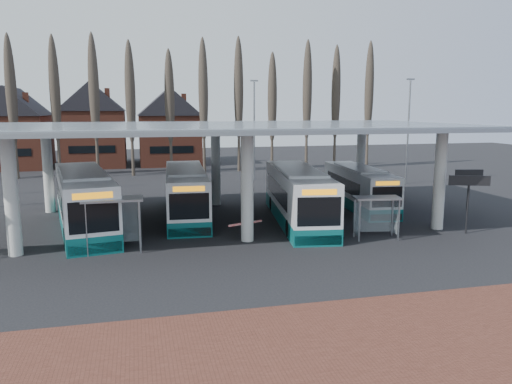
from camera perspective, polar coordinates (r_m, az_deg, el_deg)
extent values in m
plane|color=black|center=(25.79, 0.22, -6.98)|extent=(140.00, 140.00, 0.00)
cube|color=brown|center=(15.26, 11.71, -19.33)|extent=(70.00, 10.00, 0.03)
cylinder|color=silver|center=(27.54, -26.18, -0.50)|extent=(0.70, 0.70, 6.00)
cylinder|color=silver|center=(38.25, -22.68, 2.29)|extent=(0.70, 0.70, 6.00)
cylinder|color=silver|center=(27.51, -1.02, 0.47)|extent=(0.70, 0.70, 6.00)
cylinder|color=silver|center=(38.22, -4.62, 2.99)|extent=(0.70, 0.70, 6.00)
cylinder|color=silver|center=(32.29, 20.26, 1.23)|extent=(0.70, 0.70, 6.00)
cylinder|color=silver|center=(41.79, 11.88, 3.37)|extent=(0.70, 0.70, 6.00)
cube|color=gray|center=(32.57, -3.16, 7.61)|extent=(32.00, 16.00, 0.12)
cube|color=silver|center=(32.57, -3.16, 7.73)|extent=(31.50, 15.50, 0.04)
cone|color=#473D33|center=(58.28, -25.88, 8.50)|extent=(0.36, 0.36, 14.50)
ellipsoid|color=#473D33|center=(58.30, -26.00, 10.21)|extent=(1.10, 1.10, 11.02)
cone|color=#473D33|center=(57.58, -21.94, 8.76)|extent=(0.36, 0.36, 14.50)
ellipsoid|color=#473D33|center=(57.61, -22.05, 10.49)|extent=(1.10, 1.10, 11.02)
cone|color=#473D33|center=(57.16, -17.93, 8.99)|extent=(0.36, 0.36, 14.50)
ellipsoid|color=#473D33|center=(57.18, -18.02, 10.73)|extent=(1.10, 1.10, 11.02)
cone|color=#473D33|center=(57.01, -13.87, 9.17)|extent=(0.36, 0.36, 14.50)
ellipsoid|color=#473D33|center=(57.04, -13.94, 10.92)|extent=(1.10, 1.10, 11.02)
cone|color=#473D33|center=(57.15, -9.81, 9.31)|extent=(0.36, 0.36, 14.50)
ellipsoid|color=#473D33|center=(57.17, -9.86, 11.05)|extent=(1.10, 1.10, 11.02)
cone|color=#473D33|center=(57.56, -5.78, 9.40)|extent=(0.36, 0.36, 14.50)
ellipsoid|color=#473D33|center=(57.58, -5.81, 11.13)|extent=(1.10, 1.10, 11.02)
cone|color=#473D33|center=(58.24, -1.82, 9.44)|extent=(0.36, 0.36, 14.50)
ellipsoid|color=#473D33|center=(58.27, -1.83, 11.15)|extent=(1.10, 1.10, 11.02)
cone|color=#473D33|center=(59.19, 2.02, 9.44)|extent=(0.36, 0.36, 14.50)
ellipsoid|color=#473D33|center=(59.22, 2.03, 11.12)|extent=(1.10, 1.10, 11.02)
cone|color=#473D33|center=(60.39, 5.73, 9.40)|extent=(0.36, 0.36, 14.50)
ellipsoid|color=#473D33|center=(60.41, 5.76, 11.05)|extent=(1.10, 1.10, 11.02)
cone|color=#473D33|center=(61.82, 9.28, 9.33)|extent=(0.36, 0.36, 14.50)
ellipsoid|color=#473D33|center=(61.85, 9.32, 10.94)|extent=(1.10, 1.10, 11.02)
cone|color=#473D33|center=(63.48, 12.65, 9.22)|extent=(0.36, 0.36, 14.50)
ellipsoid|color=#473D33|center=(63.50, 12.71, 10.79)|extent=(1.10, 1.10, 11.02)
cube|color=brown|center=(69.66, -25.79, 5.43)|extent=(8.00, 10.00, 7.00)
pyramid|color=black|center=(69.63, -26.21, 11.17)|extent=(8.30, 10.30, 3.50)
cube|color=brown|center=(68.31, -17.95, 5.85)|extent=(8.00, 10.00, 7.00)
pyramid|color=black|center=(68.28, -18.25, 11.72)|extent=(8.30, 10.30, 3.50)
cube|color=brown|center=(68.26, -9.93, 6.16)|extent=(8.00, 10.00, 7.00)
pyramid|color=black|center=(68.23, -10.10, 12.04)|extent=(8.30, 10.30, 3.50)
cylinder|color=slate|center=(51.46, -0.20, 6.93)|extent=(0.16, 0.16, 10.00)
cube|color=slate|center=(51.49, -0.21, 12.61)|extent=(0.80, 0.15, 0.15)
cylinder|color=slate|center=(51.13, 16.98, 6.50)|extent=(0.16, 0.16, 10.00)
cube|color=slate|center=(51.15, 17.26, 12.21)|extent=(0.80, 0.15, 0.15)
cube|color=white|center=(32.45, -19.10, -0.56)|extent=(4.87, 13.23, 3.02)
cube|color=#0B5857|center=(32.72, -18.96, -3.08)|extent=(4.89, 13.25, 0.97)
cube|color=white|center=(32.22, -19.25, 2.18)|extent=(3.73, 8.07, 0.19)
cube|color=black|center=(32.96, -19.18, -0.23)|extent=(4.31, 9.66, 1.19)
cube|color=black|center=(26.11, -18.04, -2.74)|extent=(2.40, 0.47, 1.62)
cube|color=black|center=(38.80, -19.83, 1.14)|extent=(2.32, 0.45, 1.29)
cube|color=orange|center=(25.91, -18.16, -0.40)|extent=(1.91, 0.37, 0.32)
cube|color=black|center=(26.50, -17.86, -6.15)|extent=(2.59, 0.52, 0.54)
cylinder|color=black|center=(28.66, -20.82, -4.86)|extent=(0.47, 1.07, 1.04)
cylinder|color=black|center=(28.84, -15.86, -4.50)|extent=(0.47, 1.07, 1.04)
cylinder|color=black|center=(36.36, -21.38, -1.94)|extent=(0.47, 1.07, 1.04)
cylinder|color=black|center=(36.50, -17.48, -1.68)|extent=(0.47, 1.07, 1.04)
cube|color=white|center=(34.40, -8.03, 0.19)|extent=(3.35, 12.20, 2.81)
cube|color=#0B5857|center=(34.65, -7.98, -2.02)|extent=(3.38, 12.22, 0.90)
cube|color=white|center=(34.20, -8.09, 2.60)|extent=(2.78, 7.37, 0.18)
cube|color=black|center=(34.88, -8.06, 0.49)|extent=(3.17, 8.83, 1.10)
cube|color=black|center=(28.48, -7.64, -1.63)|extent=(2.25, 0.21, 1.51)
cube|color=black|center=(40.33, -8.31, 1.70)|extent=(2.18, 0.20, 1.21)
cube|color=orange|center=(28.31, -7.68, 0.36)|extent=(1.79, 0.17, 0.30)
cube|color=black|center=(28.82, -7.57, -4.57)|extent=(2.43, 0.24, 0.50)
cylinder|color=black|center=(30.89, -9.90, -3.42)|extent=(0.34, 0.98, 0.96)
cylinder|color=black|center=(30.97, -5.59, -3.30)|extent=(0.34, 0.98, 0.96)
cylinder|color=black|center=(38.08, -9.90, -0.98)|extent=(0.34, 0.98, 0.96)
cylinder|color=black|center=(38.14, -6.42, -0.88)|extent=(0.34, 0.98, 0.96)
cube|color=white|center=(32.64, 4.81, -0.11)|extent=(4.41, 12.82, 2.93)
cube|color=#0B5857|center=(32.91, 4.77, -2.54)|extent=(4.43, 12.84, 0.94)
cube|color=white|center=(32.43, 4.84, 2.54)|extent=(3.44, 7.80, 0.19)
cube|color=black|center=(33.14, 4.65, 0.22)|extent=(3.96, 9.34, 1.15)
cube|color=black|center=(26.60, 7.22, -2.24)|extent=(2.34, 0.39, 1.57)
cube|color=black|center=(38.73, 3.15, 1.59)|extent=(2.26, 0.38, 1.26)
cube|color=orange|center=(26.41, 7.26, -0.02)|extent=(1.86, 0.31, 0.31)
cube|color=black|center=(26.98, 7.14, -5.51)|extent=(2.52, 0.44, 0.52)
cylinder|color=black|center=(28.88, 3.81, -4.17)|extent=(0.43, 1.04, 1.01)
cylinder|color=black|center=(29.36, 8.49, -4.03)|extent=(0.43, 1.04, 1.01)
cylinder|color=black|center=(36.27, 1.86, -1.33)|extent=(0.43, 1.04, 1.01)
cylinder|color=black|center=(36.66, 5.61, -1.26)|extent=(0.43, 1.04, 1.01)
cube|color=white|center=(38.36, 11.67, 0.77)|extent=(3.37, 11.00, 2.53)
cube|color=#0B5857|center=(38.56, 11.61, -1.02)|extent=(3.39, 11.02, 0.81)
cube|color=white|center=(38.18, 11.74, 2.71)|extent=(2.71, 6.67, 0.16)
cube|color=black|center=(38.76, 11.46, 1.00)|extent=(3.10, 7.99, 0.99)
cube|color=black|center=(33.38, 14.75, -0.56)|extent=(2.02, 0.26, 1.35)
cube|color=black|center=(43.41, 9.32, 1.96)|extent=(1.95, 0.25, 1.08)
cube|color=orange|center=(33.24, 14.81, 0.98)|extent=(1.61, 0.21, 0.27)
cube|color=black|center=(33.65, 14.64, -2.82)|extent=(2.18, 0.29, 0.45)
cylinder|color=black|center=(35.04, 11.86, -2.03)|extent=(0.34, 0.89, 0.87)
cylinder|color=black|center=(35.79, 15.01, -1.92)|extent=(0.34, 0.89, 0.87)
cylinder|color=black|center=(41.18, 8.79, -0.23)|extent=(0.34, 0.89, 0.87)
cylinder|color=black|center=(41.83, 11.53, -0.16)|extent=(0.34, 0.89, 0.87)
cube|color=gray|center=(26.23, -18.84, -4.17)|extent=(0.09, 0.09, 2.70)
cube|color=gray|center=(26.12, -13.15, -3.96)|extent=(0.09, 0.09, 2.70)
cube|color=gray|center=(27.39, -18.63, -3.59)|extent=(0.09, 0.09, 2.70)
cube|color=gray|center=(27.28, -13.18, -3.39)|extent=(0.09, 0.09, 2.70)
cube|color=gray|center=(26.44, -16.09, -0.81)|extent=(3.03, 1.53, 0.11)
cube|color=silver|center=(27.34, -15.91, -3.36)|extent=(2.60, 0.05, 2.16)
cube|color=silver|center=(26.80, -18.85, -3.76)|extent=(0.05, 1.19, 2.16)
cube|color=silver|center=(26.68, -13.05, -3.55)|extent=(0.05, 1.19, 2.16)
cube|color=gray|center=(28.27, 11.74, -3.28)|extent=(0.09, 0.09, 2.32)
cube|color=gray|center=(28.97, 15.99, -3.14)|extent=(0.09, 0.09, 2.32)
cube|color=gray|center=(29.23, 11.19, -2.84)|extent=(0.09, 0.09, 2.32)
cube|color=gray|center=(29.90, 15.32, -2.72)|extent=(0.09, 0.09, 2.32)
cube|color=gray|center=(28.84, 13.67, -0.65)|extent=(2.78, 1.70, 0.09)
cube|color=silver|center=(29.58, 13.25, -2.67)|extent=(2.21, 0.39, 1.86)
cube|color=silver|center=(28.73, 11.38, -2.97)|extent=(0.20, 1.02, 1.86)
cube|color=silver|center=(29.44, 15.74, -2.84)|extent=(0.20, 1.02, 1.86)
cylinder|color=black|center=(31.91, 23.04, -1.42)|extent=(0.11, 0.11, 3.38)
cube|color=black|center=(31.68, 23.21, 1.21)|extent=(2.23, 0.92, 0.58)
cylinder|color=black|center=(39.16, 23.06, 0.15)|extent=(0.09, 0.09, 2.94)
cube|color=black|center=(38.98, 23.18, 2.01)|extent=(2.00, 0.52, 0.51)
cube|color=black|center=(28.66, -1.44, -4.15)|extent=(0.08, 0.08, 1.11)
cube|color=red|center=(28.08, -1.22, -3.59)|extent=(2.10, 0.92, 0.10)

